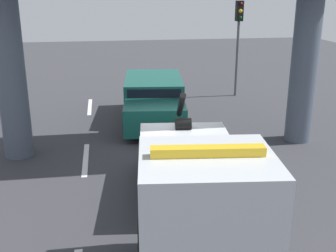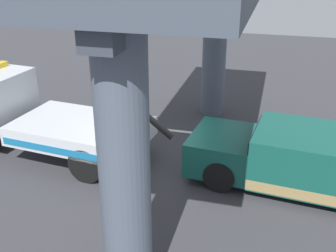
{
  "view_description": "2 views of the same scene",
  "coord_description": "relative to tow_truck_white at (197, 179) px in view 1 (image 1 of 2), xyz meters",
  "views": [
    {
      "loc": [
        12.11,
        -1.88,
        4.98
      ],
      "look_at": [
        0.47,
        -0.08,
        1.09
      ],
      "focal_mm": 45.13,
      "sensor_mm": 36.0,
      "label": 1
    },
    {
      "loc": [
        -2.89,
        10.05,
        6.0
      ],
      "look_at": [
        0.02,
        -0.65,
        1.03
      ],
      "focal_mm": 44.12,
      "sensor_mm": 36.0,
      "label": 2
    }
  ],
  "objects": [
    {
      "name": "ground_plane",
      "position": [
        -4.36,
        0.08,
        -1.25
      ],
      "size": [
        60.0,
        40.0,
        0.1
      ],
      "primitive_type": "cube",
      "color": "#38383D"
    },
    {
      "name": "lane_stripe_west",
      "position": [
        -10.36,
        -2.46,
        -1.2
      ],
      "size": [
        2.6,
        0.16,
        0.01
      ],
      "primitive_type": "cube",
      "color": "silver",
      "rests_on": "ground"
    },
    {
      "name": "lane_stripe_mid",
      "position": [
        -4.36,
        -2.46,
        -1.2
      ],
      "size": [
        2.6,
        0.16,
        0.01
      ],
      "primitive_type": "cube",
      "color": "silver",
      "rests_on": "ground"
    },
    {
      "name": "tow_truck_white",
      "position": [
        0.0,
        0.0,
        0.0
      ],
      "size": [
        7.34,
        2.99,
        2.46
      ],
      "color": "silver",
      "rests_on": "ground"
    },
    {
      "name": "towed_van_green",
      "position": [
        -8.07,
        0.09,
        -0.42
      ],
      "size": [
        5.39,
        2.69,
        1.58
      ],
      "color": "#145147",
      "rests_on": "ground"
    },
    {
      "name": "traffic_light_near",
      "position": [
        -11.34,
        4.45,
        2.0
      ],
      "size": [
        0.39,
        0.32,
        4.4
      ],
      "color": "#515456",
      "rests_on": "ground"
    },
    {
      "name": "traffic_cone_orange",
      "position": [
        -4.28,
        2.24,
        -0.92
      ],
      "size": [
        0.5,
        0.5,
        0.59
      ],
      "color": "orange",
      "rests_on": "ground"
    }
  ]
}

